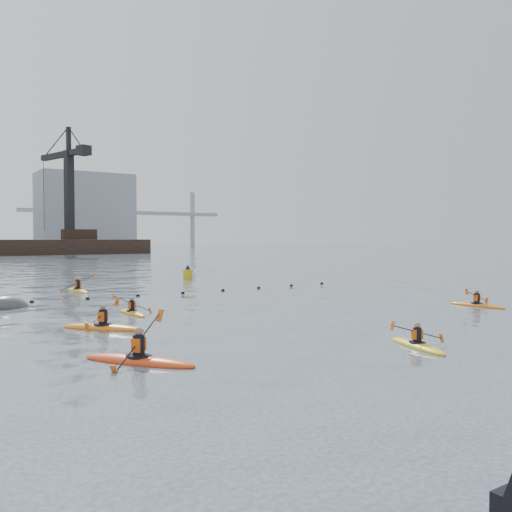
{
  "coord_description": "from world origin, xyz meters",
  "views": [
    {
      "loc": [
        -11.18,
        -8.91,
        3.6
      ],
      "look_at": [
        1.52,
        10.14,
        2.8
      ],
      "focal_mm": 38.0,
      "sensor_mm": 36.0,
      "label": 1
    }
  ],
  "objects_px": {
    "kayaker_2": "(103,327)",
    "kayaker_5": "(78,290)",
    "mooring_buoy": "(9,308)",
    "kayaker_0": "(139,359)",
    "kayaker_1": "(417,345)",
    "nav_buoy": "(188,274)",
    "kayaker_3": "(132,312)",
    "kayaker_4": "(477,305)"
  },
  "relations": [
    {
      "from": "kayaker_2",
      "to": "mooring_buoy",
      "type": "relative_size",
      "value": 1.32
    },
    {
      "from": "kayaker_2",
      "to": "kayaker_1",
      "type": "bearing_deg",
      "value": -92.44
    },
    {
      "from": "nav_buoy",
      "to": "kayaker_2",
      "type": "bearing_deg",
      "value": -124.15
    },
    {
      "from": "kayaker_0",
      "to": "kayaker_1",
      "type": "height_order",
      "value": "kayaker_0"
    },
    {
      "from": "kayaker_0",
      "to": "nav_buoy",
      "type": "relative_size",
      "value": 2.35
    },
    {
      "from": "kayaker_0",
      "to": "kayaker_1",
      "type": "bearing_deg",
      "value": -54.55
    },
    {
      "from": "kayaker_2",
      "to": "nav_buoy",
      "type": "height_order",
      "value": "nav_buoy"
    },
    {
      "from": "kayaker_2",
      "to": "nav_buoy",
      "type": "xyz_separation_m",
      "value": [
        13.88,
        20.46,
        0.33
      ]
    },
    {
      "from": "kayaker_1",
      "to": "kayaker_3",
      "type": "xyz_separation_m",
      "value": [
        -4.97,
        12.53,
        -0.0
      ]
    },
    {
      "from": "kayaker_3",
      "to": "nav_buoy",
      "type": "bearing_deg",
      "value": 55.33
    },
    {
      "from": "kayaker_5",
      "to": "nav_buoy",
      "type": "bearing_deg",
      "value": 22.47
    },
    {
      "from": "mooring_buoy",
      "to": "kayaker_0",
      "type": "bearing_deg",
      "value": -86.37
    },
    {
      "from": "kayaker_0",
      "to": "kayaker_4",
      "type": "relative_size",
      "value": 1.09
    },
    {
      "from": "kayaker_1",
      "to": "kayaker_4",
      "type": "distance_m",
      "value": 12.15
    },
    {
      "from": "kayaker_0",
      "to": "kayaker_3",
      "type": "height_order",
      "value": "kayaker_0"
    },
    {
      "from": "kayaker_5",
      "to": "mooring_buoy",
      "type": "distance_m",
      "value": 8.22
    },
    {
      "from": "kayaker_4",
      "to": "nav_buoy",
      "type": "xyz_separation_m",
      "value": [
        -4.54,
        24.32,
        0.34
      ]
    },
    {
      "from": "kayaker_2",
      "to": "kayaker_5",
      "type": "distance_m",
      "value": 15.78
    },
    {
      "from": "kayaker_5",
      "to": "kayaker_3",
      "type": "bearing_deg",
      "value": -96.87
    },
    {
      "from": "kayaker_2",
      "to": "kayaker_3",
      "type": "bearing_deg",
      "value": 12.45
    },
    {
      "from": "kayaker_1",
      "to": "kayaker_3",
      "type": "height_order",
      "value": "kayaker_3"
    },
    {
      "from": "kayaker_0",
      "to": "kayaker_2",
      "type": "height_order",
      "value": "kayaker_0"
    },
    {
      "from": "kayaker_2",
      "to": "mooring_buoy",
      "type": "height_order",
      "value": "kayaker_2"
    },
    {
      "from": "kayaker_3",
      "to": "kayaker_5",
      "type": "xyz_separation_m",
      "value": [
        0.82,
        11.99,
        0.02
      ]
    },
    {
      "from": "nav_buoy",
      "to": "kayaker_5",
      "type": "bearing_deg",
      "value": -154.56
    },
    {
      "from": "kayaker_3",
      "to": "kayaker_5",
      "type": "height_order",
      "value": "kayaker_5"
    },
    {
      "from": "kayaker_0",
      "to": "mooring_buoy",
      "type": "height_order",
      "value": "kayaker_0"
    },
    {
      "from": "kayaker_1",
      "to": "mooring_buoy",
      "type": "height_order",
      "value": "kayaker_1"
    },
    {
      "from": "kayaker_3",
      "to": "mooring_buoy",
      "type": "xyz_separation_m",
      "value": [
        -4.4,
        5.64,
        -0.09
      ]
    },
    {
      "from": "kayaker_3",
      "to": "kayaker_1",
      "type": "bearing_deg",
      "value": -69.23
    },
    {
      "from": "kayaker_2",
      "to": "kayaker_5",
      "type": "xyz_separation_m",
      "value": [
        3.3,
        15.43,
        -0.0
      ]
    },
    {
      "from": "kayaker_2",
      "to": "kayaker_5",
      "type": "height_order",
      "value": "kayaker_5"
    },
    {
      "from": "kayaker_5",
      "to": "nav_buoy",
      "type": "distance_m",
      "value": 11.72
    },
    {
      "from": "mooring_buoy",
      "to": "nav_buoy",
      "type": "xyz_separation_m",
      "value": [
        15.8,
        11.39,
        0.44
      ]
    },
    {
      "from": "kayaker_0",
      "to": "mooring_buoy",
      "type": "distance_m",
      "value": 15.27
    },
    {
      "from": "kayaker_2",
      "to": "kayaker_5",
      "type": "bearing_deg",
      "value": 36.2
    },
    {
      "from": "kayaker_0",
      "to": "kayaker_2",
      "type": "relative_size",
      "value": 1.1
    },
    {
      "from": "mooring_buoy",
      "to": "kayaker_3",
      "type": "bearing_deg",
      "value": -52.03
    },
    {
      "from": "mooring_buoy",
      "to": "nav_buoy",
      "type": "bearing_deg",
      "value": 35.78
    },
    {
      "from": "mooring_buoy",
      "to": "kayaker_1",
      "type": "bearing_deg",
      "value": -62.72
    },
    {
      "from": "kayaker_2",
      "to": "kayaker_4",
      "type": "xyz_separation_m",
      "value": [
        18.41,
        -3.86,
        -0.01
      ]
    },
    {
      "from": "kayaker_2",
      "to": "kayaker_3",
      "type": "relative_size",
      "value": 1.08
    }
  ]
}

